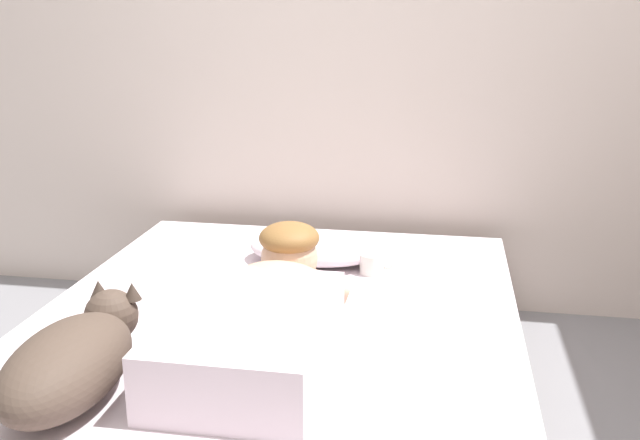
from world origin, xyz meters
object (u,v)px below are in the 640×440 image
object	(u,v)px
pillow	(316,248)
coffee_cup	(372,264)
bed	(273,378)
dog	(74,359)
cell_phone	(193,342)
person_lying	(263,314)

from	to	relation	value
pillow	coffee_cup	xyz separation A→B (m)	(0.23, -0.09, -0.02)
bed	dog	bearing A→B (deg)	-126.42
cell_phone	dog	bearing A→B (deg)	-119.83
coffee_cup	cell_phone	xyz separation A→B (m)	(-0.46, -0.67, -0.03)
coffee_cup	cell_phone	bearing A→B (deg)	-124.06
pillow	cell_phone	world-z (taller)	pillow
person_lying	dog	bearing A→B (deg)	-139.21
coffee_cup	bed	bearing A→B (deg)	-118.46
dog	cell_phone	xyz separation A→B (m)	(0.19, 0.33, -0.10)
cell_phone	person_lying	bearing A→B (deg)	3.49
dog	cell_phone	size ratio (longest dim) A/B	4.11
person_lying	coffee_cup	size ratio (longest dim) A/B	7.36
pillow	cell_phone	xyz separation A→B (m)	(-0.23, -0.77, -0.05)
coffee_cup	cell_phone	size ratio (longest dim) A/B	0.89
pillow	person_lying	bearing A→B (deg)	-91.49
cell_phone	bed	bearing A→B (deg)	44.07
person_lying	cell_phone	bearing A→B (deg)	-176.51
bed	dog	world-z (taller)	dog
bed	person_lying	distance (m)	0.34
coffee_cup	person_lying	bearing A→B (deg)	-110.51
dog	coffee_cup	distance (m)	1.20
person_lying	dog	xyz separation A→B (m)	(-0.40, -0.34, -0.00)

